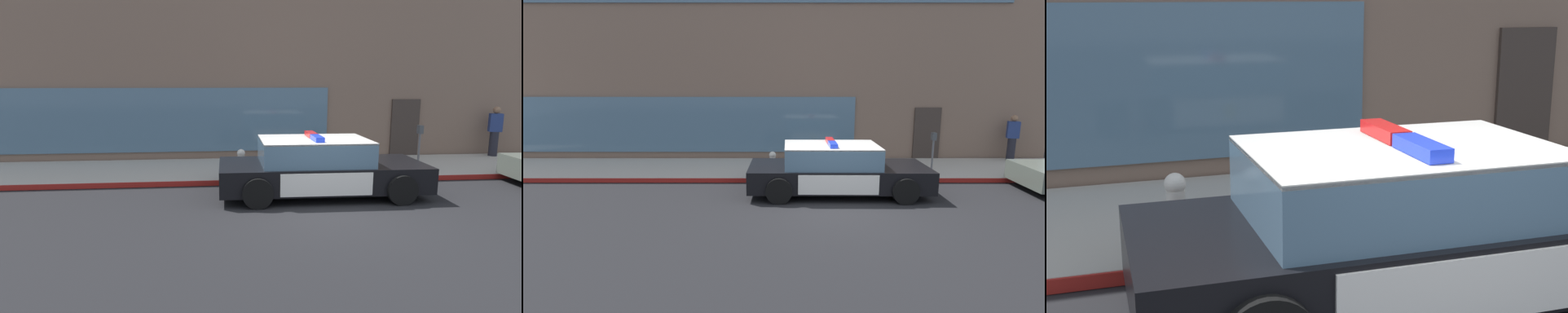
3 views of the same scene
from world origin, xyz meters
TOP-DOWN VIEW (x-y plane):
  - sidewalk at (0.00, 3.97)m, footprint 48.00×3.07m
  - curb_red_paint at (0.00, 2.42)m, footprint 28.80×0.04m
  - police_cruiser at (0.09, 1.33)m, footprint 4.91×2.18m
  - fire_hydrant at (-1.71, 2.99)m, footprint 0.34×0.39m

SIDE VIEW (x-z plane):
  - sidewalk at x=0.00m, z-range 0.00..0.15m
  - curb_red_paint at x=0.00m, z-range 0.01..0.14m
  - fire_hydrant at x=-1.71m, z-range 0.14..0.86m
  - police_cruiser at x=0.09m, z-range -0.07..1.43m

